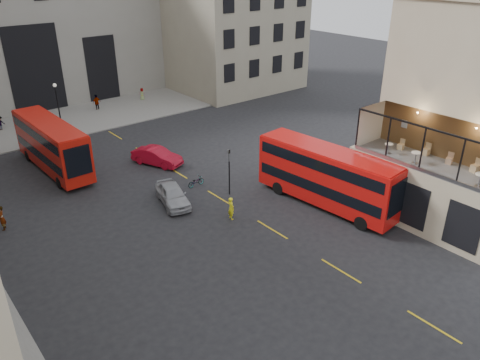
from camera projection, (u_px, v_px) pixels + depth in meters
ground at (362, 258)px, 29.02m from camera, size 140.00×140.00×0.00m
host_building_main at (467, 107)px, 31.31m from camera, size 7.26×11.40×15.10m
host_frontage at (425, 196)px, 31.75m from camera, size 3.00×11.00×4.50m
cafe_floor at (431, 165)px, 30.75m from camera, size 3.00×10.00×0.10m
gateway at (15, 26)px, 55.43m from camera, size 35.00×10.60×18.00m
building_right at (223, 8)px, 63.71m from camera, size 16.60×18.60×20.00m
pavement_far at (50, 123)px, 51.98m from camera, size 40.00×12.00×0.12m
traffic_light_near at (229, 166)px, 35.73m from camera, size 0.16×0.20×3.80m
street_lamp_b at (59, 112)px, 48.18m from camera, size 0.36×0.36×5.33m
bus_near at (327, 174)px, 34.21m from camera, size 3.57×11.36×4.46m
bus_far at (51, 143)px, 39.92m from camera, size 2.79×11.06×4.39m
car_a at (173, 195)px, 35.09m from camera, size 2.88×4.76×1.52m
car_b at (157, 156)px, 41.68m from camera, size 3.35×4.93×1.54m
bicycle at (196, 181)px, 37.92m from camera, size 1.56×0.61×0.80m
cyclist at (231, 208)px, 33.02m from camera, size 0.50×0.67×1.70m
pedestrian_b at (0, 123)px, 49.59m from camera, size 1.23×0.99×1.66m
pedestrian_c at (97, 103)px, 56.11m from camera, size 1.20×0.69×1.92m
pedestrian_d at (142, 94)px, 60.11m from camera, size 0.91×0.88×1.58m
pedestrian_e at (2, 218)px, 31.73m from camera, size 0.61×0.74×1.76m
cafe_table_near at (480, 178)px, 27.48m from camera, size 0.67×0.67×0.83m
cafe_table_mid at (416, 156)px, 30.59m from camera, size 0.63×0.63×0.78m
cafe_table_far at (389, 147)px, 32.16m from camera, size 0.56×0.56×0.70m
cafe_chair_a at (475, 168)px, 29.47m from camera, size 0.53×0.53×0.89m
cafe_chair_b at (449, 160)px, 30.66m from camera, size 0.45×0.45×0.77m
cafe_chair_c at (426, 151)px, 32.02m from camera, size 0.44×0.44×0.86m
cafe_chair_d at (401, 146)px, 32.94m from camera, size 0.40×0.40×0.75m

